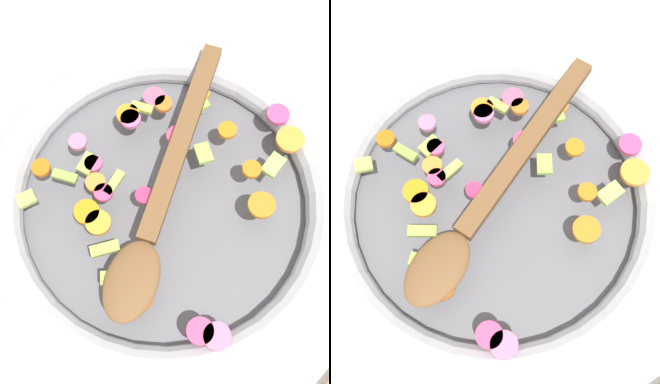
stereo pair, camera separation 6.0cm
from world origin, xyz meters
TOP-DOWN VIEW (x-y plane):
  - ground_plane at (0.00, 0.00)m, footprint 4.00×4.00m
  - skillet at (0.00, 0.00)m, footprint 0.43×0.43m
  - chopped_vegetables at (-0.01, 0.01)m, footprint 0.30×0.31m
  - wooden_spoon at (0.01, -0.02)m, footprint 0.19×0.33m

SIDE VIEW (x-z plane):
  - ground_plane at x=0.00m, z-range 0.00..0.00m
  - skillet at x=0.00m, z-range 0.00..0.05m
  - chopped_vegetables at x=-0.01m, z-range 0.05..0.06m
  - wooden_spoon at x=0.01m, z-range 0.06..0.07m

